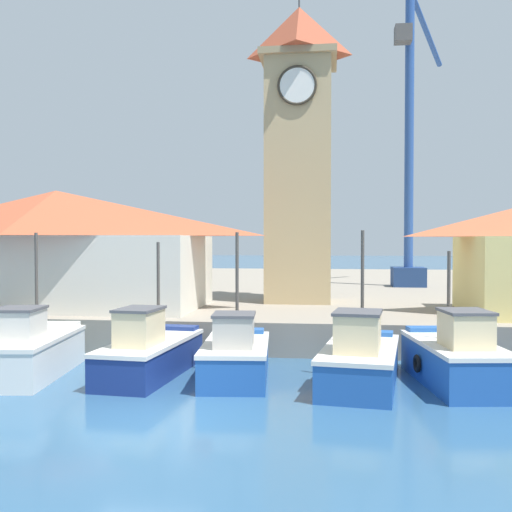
# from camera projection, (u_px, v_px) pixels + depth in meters

# --- Properties ---
(ground_plane) EXTENTS (300.00, 300.00, 0.00)m
(ground_plane) POSITION_uv_depth(u_px,v_px,m) (139.00, 426.00, 13.18)
(ground_plane) COLOR #2D567A
(quay_wharf) EXTENTS (120.00, 40.00, 1.21)m
(quay_wharf) POSITION_uv_depth(u_px,v_px,m) (269.00, 291.00, 40.96)
(quay_wharf) COLOR gray
(quay_wharf) RESTS_ON ground
(fishing_boat_mid_left) EXTENTS (2.52, 4.86, 4.34)m
(fishing_boat_mid_left) POSITION_uv_depth(u_px,v_px,m) (29.00, 351.00, 17.99)
(fishing_boat_mid_left) COLOR silver
(fishing_boat_mid_left) RESTS_ON ground
(fishing_boat_center) EXTENTS (2.20, 5.17, 4.04)m
(fishing_boat_center) POSITION_uv_depth(u_px,v_px,m) (150.00, 352.00, 18.05)
(fishing_boat_center) COLOR navy
(fishing_boat_center) RESTS_ON ground
(fishing_boat_mid_right) EXTENTS (2.25, 4.40, 4.35)m
(fishing_boat_mid_right) POSITION_uv_depth(u_px,v_px,m) (236.00, 355.00, 17.64)
(fishing_boat_mid_right) COLOR #2356A8
(fishing_boat_mid_right) RESTS_ON ground
(fishing_boat_right_inner) EXTENTS (2.63, 5.06, 4.39)m
(fishing_boat_right_inner) POSITION_uv_depth(u_px,v_px,m) (360.00, 360.00, 16.84)
(fishing_boat_right_inner) COLOR #2356A8
(fishing_boat_right_inner) RESTS_ON ground
(fishing_boat_right_outer) EXTENTS (2.56, 4.92, 3.79)m
(fishing_boat_right_outer) POSITION_uv_depth(u_px,v_px,m) (456.00, 358.00, 16.93)
(fishing_boat_right_outer) COLOR #2356A8
(fishing_boat_right_outer) RESTS_ON ground
(clock_tower) EXTENTS (3.50, 3.50, 15.40)m
(clock_tower) POSITION_uv_depth(u_px,v_px,m) (299.00, 147.00, 28.08)
(clock_tower) COLOR tan
(clock_tower) RESTS_ON quay_wharf
(warehouse_left) EXTENTS (12.94, 6.44, 5.04)m
(warehouse_left) POSITION_uv_depth(u_px,v_px,m) (56.00, 247.00, 25.91)
(warehouse_left) COLOR silver
(warehouse_left) RESTS_ON quay_wharf
(port_crane_near) EXTENTS (4.09, 7.91, 18.54)m
(port_crane_near) POSITION_uv_depth(u_px,v_px,m) (410.00, 174.00, 37.43)
(port_crane_near) COLOR navy
(port_crane_near) RESTS_ON quay_wharf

